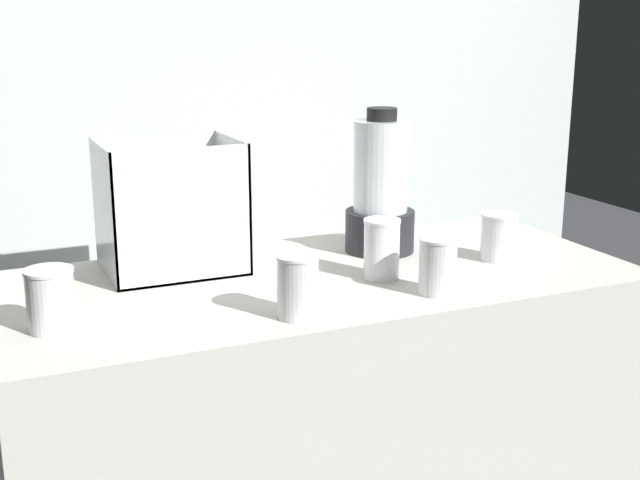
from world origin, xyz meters
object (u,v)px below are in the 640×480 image
object	(u,v)px
juice_cup_carrot_far_left	(51,302)
juice_cup_mango_left	(298,290)
carrot_display_bin	(172,230)
juice_cup_mango_right	(438,270)
juice_cup_carrot_middle	(382,252)
blender_pitcher	(380,193)
juice_cup_mango_far_right	(499,240)

from	to	relation	value
juice_cup_carrot_far_left	juice_cup_mango_left	bearing A→B (deg)	-14.91
carrot_display_bin	juice_cup_mango_right	distance (m)	0.60
juice_cup_carrot_middle	juice_cup_mango_right	distance (m)	0.15
carrot_display_bin	juice_cup_carrot_middle	xyz separation A→B (m)	(0.40, -0.26, -0.03)
blender_pitcher	juice_cup_mango_far_right	size ratio (longest dim) A/B	3.13
carrot_display_bin	juice_cup_mango_left	bearing A→B (deg)	-71.41
juice_cup_mango_left	juice_cup_carrot_middle	world-z (taller)	juice_cup_carrot_middle
carrot_display_bin	juice_cup_carrot_far_left	bearing A→B (deg)	-135.75
juice_cup_mango_far_right	juice_cup_carrot_far_left	bearing A→B (deg)	-176.92
carrot_display_bin	juice_cup_mango_left	world-z (taller)	carrot_display_bin
juice_cup_carrot_far_left	juice_cup_mango_far_right	xyz separation A→B (m)	(1.02, 0.05, -0.01)
juice_cup_mango_left	juice_cup_mango_right	size ratio (longest dim) A/B	1.04
juice_cup_carrot_far_left	juice_cup_mango_left	size ratio (longest dim) A/B	0.95
blender_pitcher	juice_cup_mango_left	world-z (taller)	blender_pitcher
juice_cup_mango_left	juice_cup_mango_right	xyz separation A→B (m)	(0.32, 0.01, -0.00)
carrot_display_bin	juice_cup_carrot_far_left	size ratio (longest dim) A/B	2.55
juice_cup_mango_left	juice_cup_carrot_far_left	bearing A→B (deg)	165.09
juice_cup_carrot_middle	juice_cup_mango_far_right	xyz separation A→B (m)	(0.32, 0.02, -0.01)
juice_cup_carrot_middle	juice_cup_mango_left	bearing A→B (deg)	-149.44
juice_cup_mango_left	juice_cup_mango_far_right	bearing A→B (deg)	16.48
juice_cup_carrot_far_left	juice_cup_carrot_middle	world-z (taller)	juice_cup_carrot_middle
juice_cup_mango_left	juice_cup_mango_right	bearing A→B (deg)	2.55
carrot_display_bin	juice_cup_mango_far_right	size ratio (longest dim) A/B	2.69
juice_cup_carrot_far_left	juice_cup_mango_far_right	bearing A→B (deg)	3.08
juice_cup_carrot_far_left	juice_cup_carrot_middle	distance (m)	0.70
carrot_display_bin	juice_cup_mango_right	size ratio (longest dim) A/B	2.51
juice_cup_mango_left	juice_cup_carrot_middle	size ratio (longest dim) A/B	0.93
juice_cup_carrot_middle	juice_cup_mango_right	xyz separation A→B (m)	(0.06, -0.14, -0.01)
blender_pitcher	juice_cup_carrot_middle	xyz separation A→B (m)	(-0.10, -0.20, -0.08)
carrot_display_bin	blender_pitcher	size ratio (longest dim) A/B	0.86
juice_cup_mango_right	juice_cup_mango_far_right	xyz separation A→B (m)	(0.26, 0.16, -0.00)
juice_cup_mango_right	juice_cup_carrot_far_left	bearing A→B (deg)	172.27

